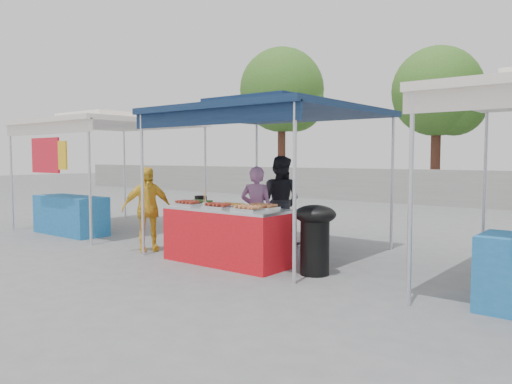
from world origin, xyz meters
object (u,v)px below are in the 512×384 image
Objects in this scene: wok_burner at (315,233)px; vendor_woman at (257,211)px; customer_person at (147,209)px; vendor_table at (227,235)px; helper_man at (280,201)px; cooking_pot at (201,199)px.

wok_burner is 0.66× the size of vendor_woman.
vendor_woman is at bearing -34.50° from customer_person.
vendor_table is 2.06× the size of wok_burner.
helper_man reaches higher than vendor_woman.
customer_person reaches higher than vendor_table.
wok_burner is 0.67× the size of customer_person.
cooking_pot is 0.12× the size of helper_man.
cooking_pot is at bearing 56.43° from helper_man.
vendor_woman is 1.04m from helper_man.
cooking_pot is at bearing -170.61° from wok_burner.
customer_person is at bearing 40.35° from helper_man.
helper_man is at bearing -98.56° from vendor_woman.
customer_person is at bearing 3.44° from vendor_woman.
customer_person reaches higher than cooking_pot.
helper_man is at bearing 67.40° from cooking_pot.
helper_man is at bearing -9.30° from customer_person.
vendor_woman is 0.90× the size of helper_man.
vendor_woman is at bearing 91.82° from vendor_table.
cooking_pot is (-0.87, 0.31, 0.48)m from vendor_table.
cooking_pot is 2.34m from wok_burner.
cooking_pot is at bearing 4.40° from vendor_woman.
vendor_woman is at bearing 27.09° from cooking_pot.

